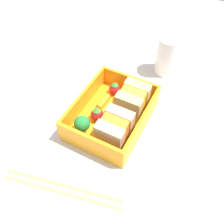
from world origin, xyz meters
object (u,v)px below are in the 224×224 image
object	(u,v)px
drinking_glass	(167,55)
broccoli_floret	(82,124)
sandwich_center_left	(115,128)
carrot_stick_far_left	(103,102)
strawberry_far_left	(97,114)
chopstick_pair	(62,188)
strawberry_left	(115,89)
sandwich_left	(133,100)

from	to	relation	value
drinking_glass	broccoli_floret	bearing A→B (deg)	-16.78
sandwich_center_left	carrot_stick_far_left	xyz separation A→B (cm)	(-6.11, -5.75, -1.90)
strawberry_far_left	drinking_glass	distance (cm)	22.02
carrot_stick_far_left	broccoli_floret	size ratio (longest dim) A/B	0.97
broccoli_floret	drinking_glass	size ratio (longest dim) A/B	0.43
broccoli_floret	chopstick_pair	size ratio (longest dim) A/B	0.19
strawberry_far_left	chopstick_pair	xyz separation A→B (cm)	(14.67, 1.63, -2.23)
strawberry_left	drinking_glass	world-z (taller)	drinking_glass
sandwich_left	drinking_glass	distance (cm)	15.38
strawberry_far_left	chopstick_pair	size ratio (longest dim) A/B	0.15
sandwich_left	sandwich_center_left	xyz separation A→B (cm)	(7.75, 0.00, 0.00)
sandwich_left	strawberry_far_left	distance (cm)	7.59
carrot_stick_far_left	chopstick_pair	size ratio (longest dim) A/B	0.18
strawberry_left	strawberry_far_left	bearing A→B (deg)	1.30
broccoli_floret	chopstick_pair	distance (cm)	11.64
sandwich_left	carrot_stick_far_left	bearing A→B (deg)	-74.04
strawberry_left	sandwich_left	bearing A→B (deg)	67.24
strawberry_left	strawberry_far_left	distance (cm)	7.81
broccoli_floret	chopstick_pair	world-z (taller)	broccoli_floret
sandwich_left	sandwich_center_left	bearing A→B (deg)	0.00
strawberry_left	strawberry_far_left	size ratio (longest dim) A/B	0.97
carrot_stick_far_left	drinking_glass	world-z (taller)	drinking_glass
chopstick_pair	drinking_glass	bearing A→B (deg)	172.22
broccoli_floret	chopstick_pair	bearing A→B (deg)	13.33
broccoli_floret	chopstick_pair	xyz separation A→B (cm)	(10.91, 2.58, -3.13)
sandwich_left	chopstick_pair	distance (cm)	20.89
strawberry_far_left	broccoli_floret	xyz separation A→B (cm)	(3.77, -0.96, 0.90)
chopstick_pair	drinking_glass	distance (cm)	36.20
sandwich_center_left	strawberry_left	bearing A→B (deg)	-152.79
sandwich_left	strawberry_left	bearing A→B (deg)	-112.76
strawberry_far_left	strawberry_left	bearing A→B (deg)	-178.70
sandwich_center_left	chopstick_pair	distance (cm)	13.45
carrot_stick_far_left	broccoli_floret	world-z (taller)	broccoli_floret
strawberry_left	drinking_glass	distance (cm)	14.88
strawberry_far_left	broccoli_floret	bearing A→B (deg)	-14.27
sandwich_left	carrot_stick_far_left	size ratio (longest dim) A/B	1.63
broccoli_floret	strawberry_far_left	bearing A→B (deg)	165.73
broccoli_floret	sandwich_left	bearing A→B (deg)	148.16
carrot_stick_far_left	broccoli_floret	distance (cm)	7.96
sandwich_left	strawberry_left	size ratio (longest dim) A/B	2.04
strawberry_left	chopstick_pair	distance (cm)	22.66
sandwich_center_left	chopstick_pair	xyz separation A→B (cm)	(12.60, -3.28, -3.41)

